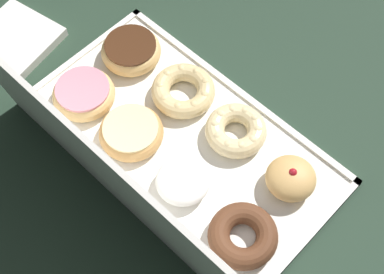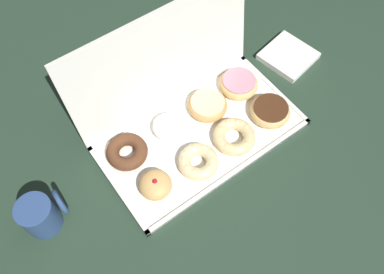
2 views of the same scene
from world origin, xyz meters
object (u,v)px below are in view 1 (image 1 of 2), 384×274
Objects in this scene: chocolate_frosted_donut_3 at (131,50)px; powdered_filled_donut_5 at (183,181)px; napkin_stack at (15,40)px; pink_frosted_donut_7 at (84,94)px; jelly_filled_donut_0 at (291,178)px; cruller_donut_2 at (183,91)px; chocolate_cake_ring_donut_4 at (243,236)px; donut_box at (183,140)px; cruller_donut_1 at (236,130)px; glazed_ring_donut_6 at (131,132)px.

powdered_filled_donut_5 is (-0.26, 0.13, -0.00)m from chocolate_frosted_donut_3.
pink_frosted_donut_7 is at bearing -179.28° from napkin_stack.
jelly_filled_donut_0 is 0.72× the size of cruller_donut_2.
napkin_stack is at bearing 0.02° from chocolate_cake_ring_donut_4.
chocolate_frosted_donut_3 is at bearing -25.95° from powdered_filled_donut_5.
donut_box is 0.21m from chocolate_cake_ring_donut_4.
pink_frosted_donut_7 reaches higher than cruller_donut_2.
chocolate_frosted_donut_3 is 0.13m from pink_frosted_donut_7.
powdered_filled_donut_5 is (-0.00, 0.13, 0.00)m from cruller_donut_1.
jelly_filled_donut_0 is 0.58× the size of napkin_stack.
cruller_donut_2 is 0.13m from chocolate_frosted_donut_3.
powdered_filled_donut_5 is at bearing 179.92° from pink_frosted_donut_7.
cruller_donut_2 and chocolate_cake_ring_donut_4 have the same top height.
chocolate_frosted_donut_3 and pink_frosted_donut_7 have the same top height.
powdered_filled_donut_5 is 0.63× the size of napkin_stack.
powdered_filled_donut_5 is 0.13m from glazed_ring_donut_6.
cruller_donut_1 reaches higher than napkin_stack.
chocolate_cake_ring_donut_4 is 0.27m from glazed_ring_donut_6.
chocolate_cake_ring_donut_4 is at bearing -179.98° from napkin_stack.
chocolate_cake_ring_donut_4 is 0.98× the size of pink_frosted_donut_7.
chocolate_frosted_donut_3 is 1.00× the size of pink_frosted_donut_7.
chocolate_cake_ring_donut_4 is (-0.26, 0.13, -0.00)m from cruller_donut_2.
cruller_donut_2 is (0.13, 0.00, -0.00)m from cruller_donut_1.
glazed_ring_donut_6 is at bearing -178.66° from napkin_stack.
pink_frosted_donut_7 is (0.38, 0.13, -0.00)m from jelly_filled_donut_0.
chocolate_frosted_donut_3 is 0.79× the size of napkin_stack.
pink_frosted_donut_7 is at bearing -0.08° from powdered_filled_donut_5.
cruller_donut_2 reaches higher than donut_box.
powdered_filled_donut_5 reaches higher than glazed_ring_donut_6.
jelly_filled_donut_0 is 0.29m from glazed_ring_donut_6.
jelly_filled_donut_0 is 0.18m from powdered_filled_donut_5.
powdered_filled_donut_5 reaches higher than chocolate_cake_ring_donut_4.
chocolate_cake_ring_donut_4 is 0.13m from powdered_filled_donut_5.
glazed_ring_donut_6 is at bearing 136.88° from chocolate_frosted_donut_3.
napkin_stack is at bearing 9.84° from donut_box.
donut_box is at bearing 17.30° from jelly_filled_donut_0.
jelly_filled_donut_0 is 0.74× the size of chocolate_frosted_donut_3.
cruller_donut_2 is 1.03× the size of chocolate_frosted_donut_3.
pink_frosted_donut_7 reaches higher than chocolate_cake_ring_donut_4.
jelly_filled_donut_0 is 0.13m from chocolate_cake_ring_donut_4.
chocolate_frosted_donut_3 is at bearing -0.26° from jelly_filled_donut_0.
pink_frosted_donut_7 is at bearing 18.33° from jelly_filled_donut_0.
powdered_filled_donut_5 is 0.25m from pink_frosted_donut_7.
jelly_filled_donut_0 reaches higher than donut_box.
cruller_donut_1 is 0.19m from chocolate_cake_ring_donut_4.
chocolate_frosted_donut_3 is (0.20, -0.06, 0.02)m from donut_box.
cruller_donut_2 is at bearing -1.28° from jelly_filled_donut_0.
donut_box is at bearing -46.07° from powdered_filled_donut_5.
pink_frosted_donut_7 is (0.12, 0.13, 0.00)m from cruller_donut_2.
napkin_stack is at bearing 0.72° from pink_frosted_donut_7.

